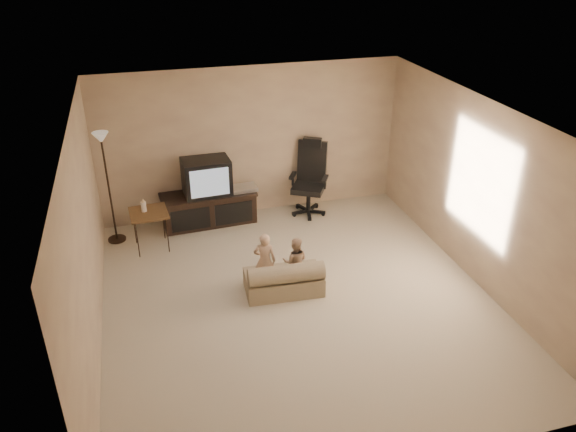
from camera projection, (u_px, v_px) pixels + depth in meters
name	position (u px, v px, depth m)	size (l,w,h in m)	color
floor	(298.00, 300.00, 7.44)	(5.50, 5.50, 0.00)	beige
room_shell	(299.00, 196.00, 6.74)	(5.50, 5.50, 5.50)	white
tv_stand	(209.00, 197.00, 9.17)	(1.59, 0.66, 1.12)	black
office_chair	(310.00, 187.00, 9.52)	(0.81, 0.82, 1.29)	black
side_table	(148.00, 213.00, 8.38)	(0.59, 0.59, 0.83)	brown
floor_lamp	(105.00, 164.00, 8.25)	(0.28, 0.28, 1.78)	#302115
child_sofa	(284.00, 280.00, 7.50)	(1.06, 0.64, 0.50)	tan
toddler_left	(265.00, 261.00, 7.53)	(0.30, 0.22, 0.82)	tan
toddler_right	(295.00, 262.00, 7.60)	(0.35, 0.19, 0.72)	tan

